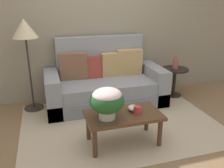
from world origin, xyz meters
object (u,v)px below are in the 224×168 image
at_px(coffee_mug, 137,110).
at_px(floor_lamp, 25,35).
at_px(coffee_table, 123,118).
at_px(table_vase, 175,63).
at_px(couch, 105,84).
at_px(side_table, 175,77).
at_px(snack_bowl, 133,108).
at_px(potted_plant, 107,100).

bearing_deg(coffee_mug, floor_lamp, 132.40).
relative_size(coffee_table, table_vase, 3.92).
bearing_deg(coffee_mug, couch, 93.18).
xyz_separation_m(couch, side_table, (1.32, -0.05, 0.03)).
bearing_deg(table_vase, snack_bowl, -137.07).
relative_size(couch, coffee_mug, 15.67).
height_order(snack_bowl, table_vase, table_vase).
relative_size(floor_lamp, table_vase, 6.14).
bearing_deg(floor_lamp, table_vase, -2.91).
relative_size(potted_plant, coffee_mug, 3.18).
bearing_deg(coffee_table, table_vase, 40.96).
relative_size(coffee_table, side_table, 1.75).
height_order(potted_plant, coffee_mug, potted_plant).
height_order(coffee_table, snack_bowl, snack_bowl).
xyz_separation_m(coffee_table, table_vase, (1.41, 1.22, 0.28)).
height_order(floor_lamp, coffee_mug, floor_lamp).
distance_m(potted_plant, coffee_mug, 0.42).
xyz_separation_m(couch, coffee_mug, (0.07, -1.30, 0.11)).
distance_m(couch, snack_bowl, 1.22).
relative_size(coffee_table, snack_bowl, 6.51).
xyz_separation_m(couch, snack_bowl, (0.06, -1.22, 0.10)).
height_order(coffee_table, coffee_mug, coffee_mug).
bearing_deg(coffee_table, coffee_mug, -12.36).
bearing_deg(table_vase, potted_plant, -142.07).
height_order(couch, coffee_mug, couch).
bearing_deg(couch, coffee_table, -94.12).
height_order(coffee_table, side_table, side_table).
height_order(coffee_table, floor_lamp, floor_lamp).
xyz_separation_m(snack_bowl, table_vase, (1.26, 1.17, 0.18)).
height_order(potted_plant, table_vase, potted_plant).
xyz_separation_m(potted_plant, table_vase, (1.63, 1.27, -0.01)).
height_order(couch, potted_plant, couch).
height_order(couch, snack_bowl, couch).
bearing_deg(coffee_mug, snack_bowl, 101.27).
bearing_deg(snack_bowl, coffee_table, -161.51).
height_order(couch, table_vase, couch).
bearing_deg(coffee_mug, coffee_table, 167.64).
distance_m(side_table, table_vase, 0.26).
distance_m(coffee_table, coffee_mug, 0.20).
bearing_deg(side_table, coffee_mug, -134.98).
bearing_deg(coffee_mug, table_vase, 45.31).
height_order(side_table, potted_plant, potted_plant).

